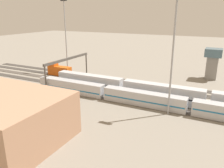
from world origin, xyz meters
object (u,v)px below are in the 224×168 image
object	(u,v)px
signal_gantry	(68,61)
light_mast_2	(65,26)
train_on_track_4	(181,105)
train_on_track_1	(59,70)
control_tower	(213,61)
train_on_track_3	(162,93)
light_mast_1	(174,41)

from	to	relation	value
signal_gantry	light_mast_2	bearing A→B (deg)	-51.21
train_on_track_4	train_on_track_1	world-z (taller)	train_on_track_1
light_mast_2	signal_gantry	distance (m)	20.33
control_tower	train_on_track_1	bearing A→B (deg)	21.63
train_on_track_4	control_tower	xyz separation A→B (m)	(-4.40, -37.03, 4.82)
train_on_track_4	train_on_track_1	xyz separation A→B (m)	(51.15, -15.00, 0.09)
train_on_track_4	signal_gantry	size ratio (longest dim) A/B	3.62
train_on_track_3	light_mast_2	size ratio (longest dim) A/B	2.37
signal_gantry	light_mast_1	bearing A→B (deg)	162.70
train_on_track_3	light_mast_2	xyz separation A→B (m)	(46.93, -18.06, 16.34)
train_on_track_3	light_mast_1	xyz separation A→B (m)	(-3.56, 7.46, 15.49)
light_mast_2	signal_gantry	xyz separation A→B (m)	(-10.49, 13.06, -11.53)
train_on_track_4	control_tower	world-z (taller)	control_tower
train_on_track_3	light_mast_1	size ratio (longest dim) A/B	2.50
train_on_track_1	light_mast_2	world-z (taller)	light_mast_2
train_on_track_3	train_on_track_1	distance (m)	46.14
light_mast_1	signal_gantry	world-z (taller)	light_mast_1
train_on_track_4	light_mast_1	size ratio (longest dim) A/B	3.17
train_on_track_3	control_tower	size ratio (longest dim) A/B	6.11
light_mast_1	light_mast_2	bearing A→B (deg)	-26.81
train_on_track_3	signal_gantry	xyz separation A→B (m)	(36.44, -5.00, 4.82)
train_on_track_3	control_tower	world-z (taller)	control_tower
train_on_track_4	signal_gantry	world-z (taller)	signal_gantry
train_on_track_3	train_on_track_4	bearing A→B (deg)	140.73
train_on_track_3	light_mast_2	world-z (taller)	light_mast_2
train_on_track_3	control_tower	bearing A→B (deg)	-108.17
train_on_track_3	signal_gantry	size ratio (longest dim) A/B	2.86
train_on_track_4	control_tower	size ratio (longest dim) A/B	7.76
light_mast_1	train_on_track_1	bearing A→B (deg)	-19.76
train_on_track_3	light_mast_2	distance (m)	52.87
signal_gantry	train_on_track_1	bearing A→B (deg)	-30.17
train_on_track_3	train_on_track_4	world-z (taller)	train_on_track_3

